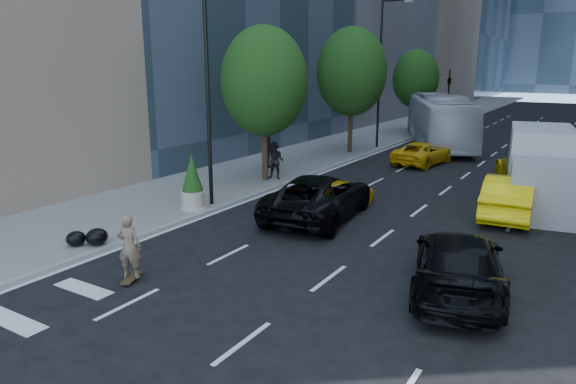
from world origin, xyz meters
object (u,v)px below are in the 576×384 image
Objects in this scene: black_sedan_lincoln at (319,196)px; black_sedan_mercedes at (458,263)px; planter_shrub at (192,183)px; city_bus at (439,121)px; skateboarder at (129,251)px; box_truck at (540,168)px.

black_sedan_lincoln is 1.13× the size of black_sedan_mercedes.
black_sedan_mercedes is at bearing -10.49° from planter_shrub.
city_bus is at bearing 81.44° from planter_shrub.
skateboarder is 0.26× the size of box_truck.
planter_shrub is at bearing -24.70° from black_sedan_mercedes.
skateboarder is at bearing -62.54° from planter_shrub.
skateboarder is 0.29× the size of black_sedan_lincoln.
box_truck is 3.13× the size of planter_shrub.
black_sedan_lincoln is 0.46× the size of city_bus.
black_sedan_lincoln is 0.87× the size of box_truck.
box_truck reaches higher than skateboarder.
skateboarder is 6.77m from planter_shrub.
skateboarder is 8.66m from black_sedan_mercedes.
city_bus is 1.91× the size of box_truck.
box_truck is at bearing 35.69° from planter_shrub.
box_truck is (8.15, -14.29, -0.23)m from city_bus.
city_bus reaches higher than black_sedan_lincoln.
black_sedan_mercedes is at bearing -97.39° from city_bus.
planter_shrub is at bearing -86.47° from skateboarder.
city_bus reaches higher than planter_shrub.
black_sedan_lincoln is at bearing -110.80° from city_bus.
city_bus is at bearing -87.46° from black_sedan_mercedes.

